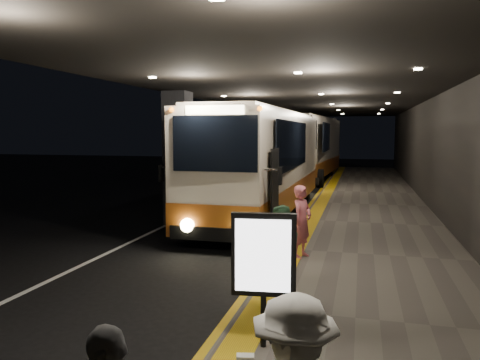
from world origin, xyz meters
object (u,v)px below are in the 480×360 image
at_px(coach_second, 308,151).
at_px(stanchion_post, 278,246).
at_px(coach_main, 264,167).
at_px(passenger_boarding, 302,221).
at_px(info_sign, 264,257).
at_px(passenger_waiting_green, 281,251).

bearing_deg(coach_second, stanchion_post, -81.58).
height_order(coach_main, coach_second, coach_second).
xyz_separation_m(passenger_boarding, stanchion_post, (-0.35, -1.20, -0.33)).
height_order(coach_main, info_sign, coach_main).
bearing_deg(coach_main, coach_second, 90.48).
xyz_separation_m(coach_second, passenger_waiting_green, (2.01, -21.99, -0.93)).
bearing_deg(stanchion_post, passenger_waiting_green, -77.95).
relative_size(passenger_boarding, passenger_waiting_green, 1.04).
xyz_separation_m(coach_main, stanchion_post, (1.82, -7.21, -1.12)).
distance_m(passenger_boarding, stanchion_post, 1.29).
relative_size(info_sign, stanchion_post, 1.78).
bearing_deg(stanchion_post, coach_second, 94.71).
relative_size(passenger_waiting_green, info_sign, 0.88).
relative_size(coach_second, stanchion_post, 12.18).
xyz_separation_m(passenger_waiting_green, info_sign, (0.11, -2.09, 0.44)).
distance_m(coach_main, passenger_boarding, 6.44).
xyz_separation_m(coach_second, stanchion_post, (1.69, -20.51, -1.22)).
bearing_deg(coach_second, passenger_waiting_green, -81.08).
distance_m(coach_main, stanchion_post, 7.52).
bearing_deg(coach_main, passenger_waiting_green, -75.20).
xyz_separation_m(coach_second, info_sign, (2.11, -24.08, -0.49)).
relative_size(coach_second, passenger_waiting_green, 7.81).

